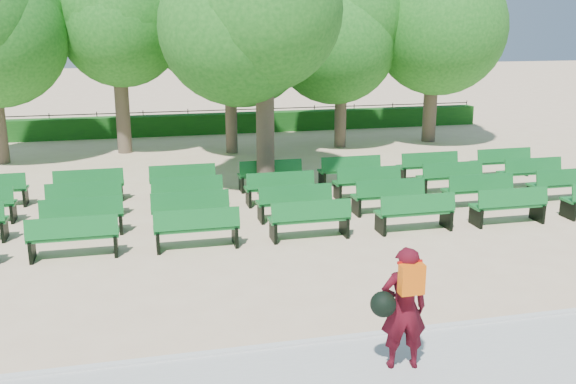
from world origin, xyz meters
The scene contains 9 objects.
ground centered at (0.00, 0.00, 0.00)m, with size 120.00×120.00×0.00m, color beige.
paving centered at (0.00, -7.40, 0.03)m, with size 30.00×2.20×0.06m, color beige.
curb centered at (0.00, -6.25, 0.05)m, with size 30.00×0.12×0.10m, color silver.
hedge centered at (0.00, 14.00, 0.45)m, with size 26.00×0.70×0.90m, color #175316.
fence centered at (0.00, 14.40, 0.00)m, with size 26.00×0.10×1.02m, color black, non-canonical shape.
tree_line centered at (0.00, 10.00, 0.00)m, with size 21.80×6.80×7.04m, color #25731F, non-canonical shape.
bench_array centered at (0.45, 1.09, 0.10)m, with size 1.94×0.72×1.20m.
tree_among centered at (0.30, 3.05, 5.14)m, with size 5.62×5.62×7.69m.
person centered at (0.19, -7.25, 1.01)m, with size 0.89×0.56×1.84m.
Camera 1 is at (-3.36, -15.05, 4.94)m, focal length 40.00 mm.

